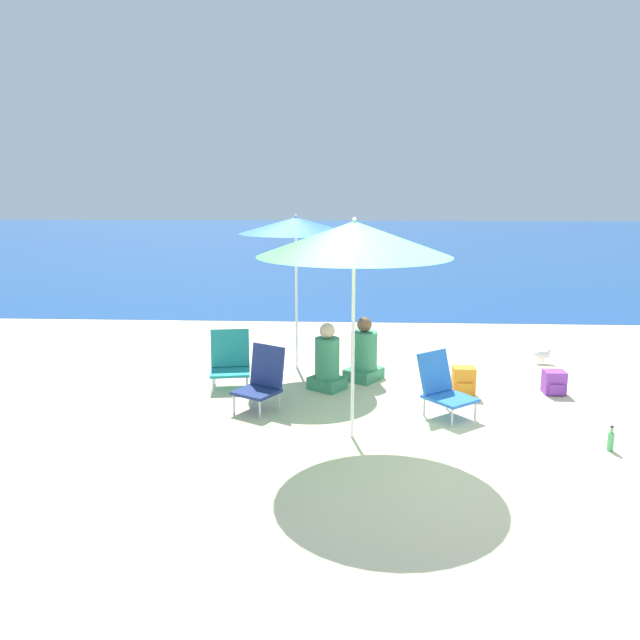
# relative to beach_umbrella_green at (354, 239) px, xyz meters

# --- Properties ---
(ground_plane) EXTENTS (60.00, 60.00, 0.00)m
(ground_plane) POSITION_rel_beach_umbrella_green_xyz_m (0.93, -0.35, -2.10)
(ground_plane) COLOR beige
(sea_water) EXTENTS (60.00, 40.00, 0.01)m
(sea_water) POSITION_rel_beach_umbrella_green_xyz_m (0.93, 25.83, -2.10)
(sea_water) COLOR #19478C
(sea_water) RESTS_ON ground
(beach_umbrella_green) EXTENTS (1.97, 1.97, 2.32)m
(beach_umbrella_green) POSITION_rel_beach_umbrella_green_xyz_m (0.00, 0.00, 0.00)
(beach_umbrella_green) COLOR white
(beach_umbrella_green) RESTS_ON ground
(beach_umbrella_blue) EXTENTS (1.62, 1.62, 2.24)m
(beach_umbrella_blue) POSITION_rel_beach_umbrella_green_xyz_m (-0.81, 2.58, -0.02)
(beach_umbrella_blue) COLOR white
(beach_umbrella_blue) RESTS_ON ground
(beach_chair_blue) EXTENTS (0.73, 0.75, 0.73)m
(beach_chair_blue) POSITION_rel_beach_umbrella_green_xyz_m (1.05, 0.72, -1.75)
(beach_chair_blue) COLOR silver
(beach_chair_blue) RESTS_ON ground
(beach_chair_navy) EXTENTS (0.65, 0.66, 0.76)m
(beach_chair_navy) POSITION_rel_beach_umbrella_green_xyz_m (-1.08, 0.83, -1.73)
(beach_chair_navy) COLOR silver
(beach_chair_navy) RESTS_ON ground
(beach_chair_teal) EXTENTS (0.59, 0.61, 0.74)m
(beach_chair_teal) POSITION_rel_beach_umbrella_green_xyz_m (-1.63, 1.71, -1.75)
(beach_chair_teal) COLOR silver
(beach_chair_teal) RESTS_ON ground
(person_seated_near) EXTENTS (0.59, 0.61, 0.88)m
(person_seated_near) POSITION_rel_beach_umbrella_green_xyz_m (0.16, 2.05, -1.75)
(person_seated_near) COLOR #3F8C66
(person_seated_near) RESTS_ON ground
(person_seated_far) EXTENTS (0.55, 0.53, 0.89)m
(person_seated_far) POSITION_rel_beach_umbrella_green_xyz_m (-0.33, 1.61, -1.74)
(person_seated_far) COLOR #3F8C66
(person_seated_far) RESTS_ON ground
(backpack_purple) EXTENTS (0.26, 0.26, 0.30)m
(backpack_purple) POSITION_rel_beach_umbrella_green_xyz_m (2.60, 1.57, -1.96)
(backpack_purple) COLOR purple
(backpack_purple) RESTS_ON ground
(backpack_orange) EXTENTS (0.28, 0.25, 0.37)m
(backpack_orange) POSITION_rel_beach_umbrella_green_xyz_m (1.43, 1.46, -1.92)
(backpack_orange) COLOR orange
(backpack_orange) RESTS_ON ground
(water_bottle) EXTENTS (0.07, 0.07, 0.27)m
(water_bottle) POSITION_rel_beach_umbrella_green_xyz_m (2.61, -0.23, -2.00)
(water_bottle) COLOR #4CB266
(water_bottle) RESTS_ON ground
(seagull) EXTENTS (0.27, 0.11, 0.23)m
(seagull) POSITION_rel_beach_umbrella_green_xyz_m (2.88, 3.01, -1.96)
(seagull) COLOR gold
(seagull) RESTS_ON ground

